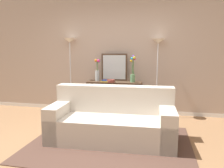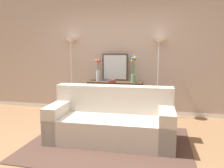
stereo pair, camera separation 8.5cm
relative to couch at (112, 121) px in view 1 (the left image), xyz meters
name	(u,v)px [view 1 (the left image)]	position (x,y,z in m)	size (l,w,h in m)	color
ground_plane	(89,149)	(-0.28, -0.40, -0.33)	(16.00, 16.00, 0.02)	#936B47
back_wall	(116,48)	(-0.28, 1.76, 1.21)	(12.00, 0.15, 3.06)	white
area_rug	(110,143)	(0.00, -0.16, -0.31)	(2.53, 1.93, 0.01)	#51382D
couch	(112,121)	(0.00, 0.00, 0.00)	(2.03, 0.92, 0.88)	beige
console_table	(115,92)	(-0.24, 1.40, 0.23)	(1.22, 0.38, 0.79)	#473323
floor_lamp_left	(70,54)	(-1.34, 1.52, 1.07)	(0.28, 0.28, 1.76)	silver
floor_lamp_right	(158,56)	(0.70, 1.52, 1.04)	(0.28, 0.28, 1.73)	silver
wall_mirror	(114,67)	(-0.28, 1.56, 0.78)	(0.60, 0.02, 0.62)	#473323
vase_tall_flowers	(97,71)	(-0.64, 1.43, 0.70)	(0.12, 0.10, 0.50)	silver
vase_short_flowers	(133,72)	(0.18, 1.39, 0.69)	(0.13, 0.11, 0.59)	#669E6B
fruit_bowl	(111,81)	(-0.30, 1.28, 0.50)	(0.18, 0.18, 0.06)	brown
book_stack	(106,81)	(-0.40, 1.29, 0.49)	(0.23, 0.16, 0.04)	gold
book_row_under_console	(102,112)	(-0.54, 1.40, -0.26)	(0.39, 0.17, 0.13)	#2D2D33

